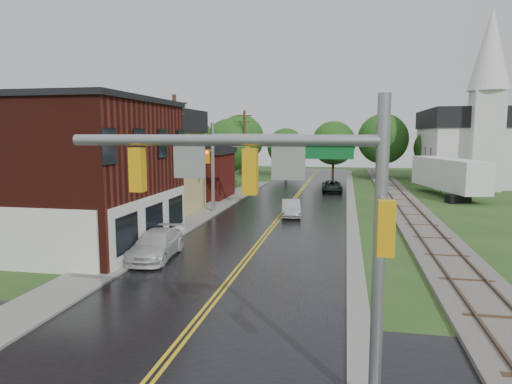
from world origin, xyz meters
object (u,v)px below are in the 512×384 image
(tree_left_c, at_px, (174,150))
(sedan_silver, at_px, (291,208))
(church, at_px, (469,138))
(tree_left_e, at_px, (231,146))
(pickup_white, at_px, (156,245))
(utility_pole_c, at_px, (244,148))
(tree_left_b, at_px, (103,140))
(tree_left_a, at_px, (10,150))
(utility_pole_b, at_px, (176,157))
(brick_building, at_px, (37,172))
(traffic_signal_near, at_px, (283,196))
(traffic_signal_far, at_px, (239,151))
(semi_trailer, at_px, (448,174))
(suv_dark, at_px, (332,187))

(tree_left_c, relative_size, sedan_silver, 1.93)
(church, xyz_separation_m, sedan_silver, (-19.20, -27.41, -5.18))
(tree_left_e, xyz_separation_m, pickup_white, (4.27, -32.66, -4.11))
(utility_pole_c, xyz_separation_m, tree_left_b, (-11.05, -12.10, 1.00))
(tree_left_a, height_order, pickup_white, tree_left_a)
(utility_pole_c, xyz_separation_m, pickup_white, (2.22, -30.77, -4.02))
(utility_pole_c, height_order, sedan_silver, utility_pole_c)
(pickup_white, bearing_deg, sedan_silver, 63.40)
(utility_pole_c, bearing_deg, church, 19.97)
(church, distance_m, utility_pole_b, 41.55)
(tree_left_e, bearing_deg, utility_pole_c, -42.84)
(brick_building, distance_m, traffic_signal_near, 20.60)
(traffic_signal_far, relative_size, utility_pole_b, 0.82)
(tree_left_c, distance_m, semi_trailer, 28.99)
(tree_left_a, distance_m, tree_left_b, 10.22)
(utility_pole_c, distance_m, tree_left_a, 25.67)
(tree_left_a, distance_m, pickup_white, 18.10)
(utility_pole_b, bearing_deg, utility_pole_c, 90.00)
(church, height_order, utility_pole_b, church)
(utility_pole_c, xyz_separation_m, suv_dark, (10.24, -2.47, -4.09))
(utility_pole_c, relative_size, tree_left_b, 0.93)
(tree_left_c, bearing_deg, traffic_signal_far, -51.18)
(tree_left_b, distance_m, semi_trailer, 34.22)
(utility_pole_c, bearing_deg, tree_left_b, -132.39)
(sedan_silver, bearing_deg, pickup_white, -120.28)
(tree_left_b, relative_size, sedan_silver, 2.45)
(utility_pole_b, height_order, semi_trailer, utility_pole_b)
(tree_left_c, bearing_deg, tree_left_b, -116.56)
(utility_pole_c, xyz_separation_m, semi_trailer, (21.85, -3.30, -2.44))
(church, distance_m, semi_trailer, 14.39)
(tree_left_b, distance_m, pickup_white, 23.44)
(brick_building, bearing_deg, utility_pole_c, 78.91)
(brick_building, height_order, tree_left_b, tree_left_b)
(pickup_white, bearing_deg, utility_pole_c, 89.87)
(tree_left_e, bearing_deg, pickup_white, -82.56)
(traffic_signal_near, distance_m, utility_pole_b, 22.49)
(traffic_signal_near, xyz_separation_m, traffic_signal_far, (-6.94, 25.00, 0.01))
(tree_left_c, distance_m, tree_left_e, 7.82)
(utility_pole_c, distance_m, tree_left_e, 2.79)
(traffic_signal_far, bearing_deg, tree_left_c, 128.82)
(church, relative_size, pickup_white, 4.15)
(traffic_signal_near, distance_m, tree_left_c, 41.67)
(sedan_silver, bearing_deg, traffic_signal_far, 163.05)
(utility_pole_b, bearing_deg, pickup_white, -75.78)
(utility_pole_c, distance_m, pickup_white, 31.11)
(utility_pole_c, relative_size, tree_left_c, 1.18)
(sedan_silver, height_order, pickup_white, pickup_white)
(tree_left_a, xyz_separation_m, sedan_silver, (20.65, 4.42, -4.46))
(church, xyz_separation_m, suv_dark, (-16.56, -12.21, -5.21))
(traffic_signal_near, bearing_deg, church, 72.28)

